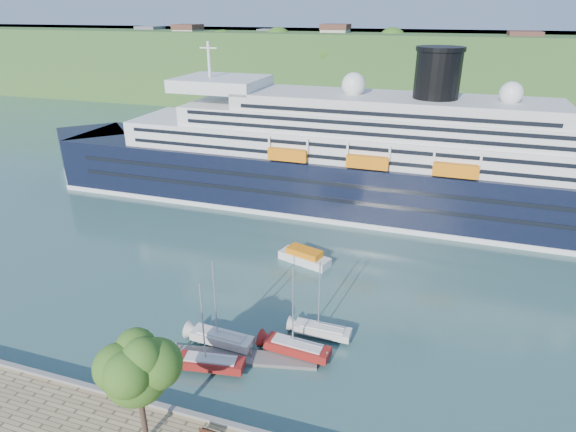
# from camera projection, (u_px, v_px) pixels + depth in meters

# --- Properties ---
(ground) EXTENTS (400.00, 400.00, 0.00)m
(ground) POSITION_uv_depth(u_px,v_px,m) (193.00, 423.00, 39.21)
(ground) COLOR #335B58
(ground) RESTS_ON ground
(far_hillside) EXTENTS (400.00, 50.00, 24.00)m
(far_hillside) POSITION_uv_depth(u_px,v_px,m) (399.00, 70.00, 160.93)
(far_hillside) COLOR #325A24
(far_hillside) RESTS_ON ground
(quay_coping) EXTENTS (220.00, 0.50, 0.30)m
(quay_coping) POSITION_uv_depth(u_px,v_px,m) (191.00, 414.00, 38.58)
(quay_coping) COLOR slate
(quay_coping) RESTS_ON promenade
(cruise_ship) EXTENTS (116.66, 17.39, 26.18)m
(cruise_ship) POSITION_uv_depth(u_px,v_px,m) (351.00, 130.00, 77.00)
(cruise_ship) COLOR black
(cruise_ship) RESTS_ON ground
(park_bench) EXTENTS (1.59, 0.72, 1.00)m
(park_bench) POSITION_uv_depth(u_px,v_px,m) (209.00, 432.00, 36.51)
(park_bench) COLOR #4B2315
(park_bench) RESTS_ON promenade
(promenade_tree) EXTENTS (6.20, 6.20, 10.26)m
(promenade_tree) POSITION_uv_depth(u_px,v_px,m) (138.00, 387.00, 34.51)
(promenade_tree) COLOR #275817
(promenade_tree) RESTS_ON promenade
(floating_pontoon) EXTENTS (16.46, 5.43, 0.36)m
(floating_pontoon) POSITION_uv_depth(u_px,v_px,m) (232.00, 357.00, 46.40)
(floating_pontoon) COLOR slate
(floating_pontoon) RESTS_ON ground
(sailboat_white_near) EXTENTS (7.16, 2.35, 9.12)m
(sailboat_white_near) POSITION_uv_depth(u_px,v_px,m) (220.00, 308.00, 46.35)
(sailboat_white_near) COLOR silver
(sailboat_white_near) RESTS_ON ground
(sailboat_red) EXTENTS (7.24, 2.55, 9.18)m
(sailboat_red) POSITION_uv_depth(u_px,v_px,m) (298.00, 316.00, 44.97)
(sailboat_red) COLOR maroon
(sailboat_red) RESTS_ON ground
(sailboat_white_far) EXTENTS (6.47, 1.89, 8.32)m
(sailboat_white_far) POSITION_uv_depth(u_px,v_px,m) (323.00, 303.00, 47.78)
(sailboat_white_far) COLOR silver
(sailboat_white_far) RESTS_ON ground
(tender_launch) EXTENTS (7.45, 4.36, 1.95)m
(tender_launch) POSITION_uv_depth(u_px,v_px,m) (305.00, 256.00, 63.61)
(tender_launch) COLOR orange
(tender_launch) RESTS_ON ground
(sailboat_extra) EXTENTS (7.09, 2.93, 8.88)m
(sailboat_extra) POSITION_uv_depth(u_px,v_px,m) (209.00, 332.00, 43.11)
(sailboat_extra) COLOR maroon
(sailboat_extra) RESTS_ON ground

